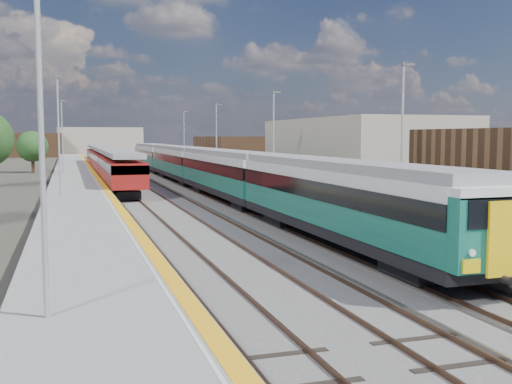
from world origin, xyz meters
name	(u,v)px	position (x,y,z in m)	size (l,w,h in m)	color
ground	(178,188)	(0.00, 50.00, 0.00)	(320.00, 320.00, 0.00)	#47443A
ballast_bed	(150,186)	(-2.25, 52.50, 0.03)	(10.50, 155.00, 0.06)	#565451
tracks	(154,184)	(-1.65, 54.18, 0.11)	(8.96, 160.00, 0.17)	#4C3323
platform_right	(226,179)	(5.28, 52.49, 0.54)	(4.70, 155.00, 8.52)	slate
platform_left	(76,183)	(-9.05, 52.49, 0.52)	(4.30, 155.00, 8.52)	slate
buildings	(27,110)	(-18.12, 138.60, 10.70)	(72.00, 185.50, 40.00)	brown
green_train	(198,165)	(1.50, 48.01, 2.21)	(2.85, 79.38, 3.14)	black
red_train	(107,161)	(-5.50, 65.42, 2.02)	(2.70, 54.84, 3.41)	black
tree_c	(32,146)	(-14.17, 79.68, 3.48)	(4.09, 4.09, 5.54)	#382619
tree_d	(332,147)	(19.84, 59.22, 3.56)	(4.18, 4.18, 5.66)	#382619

